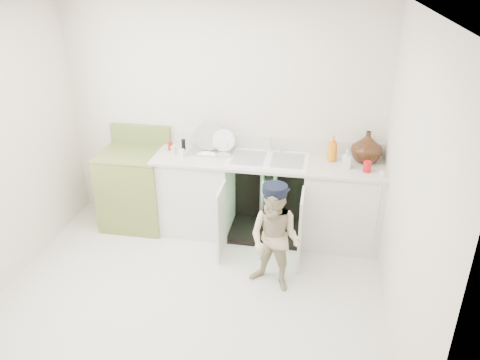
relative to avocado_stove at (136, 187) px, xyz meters
name	(u,v)px	position (x,y,z in m)	size (l,w,h in m)	color
ground	(190,295)	(0.95, -1.18, -0.45)	(3.50, 3.50, 0.00)	beige
room_shell	(183,173)	(0.95, -1.18, 0.80)	(6.00, 5.50, 1.26)	silver
counter_run	(270,195)	(1.54, 0.03, 0.02)	(2.44, 1.02, 1.23)	silver
avocado_stove	(136,187)	(0.00, 0.00, 0.00)	(0.71, 0.65, 1.10)	olive
repair_worker	(275,238)	(1.69, -0.90, 0.07)	(0.61, 0.85, 1.05)	tan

